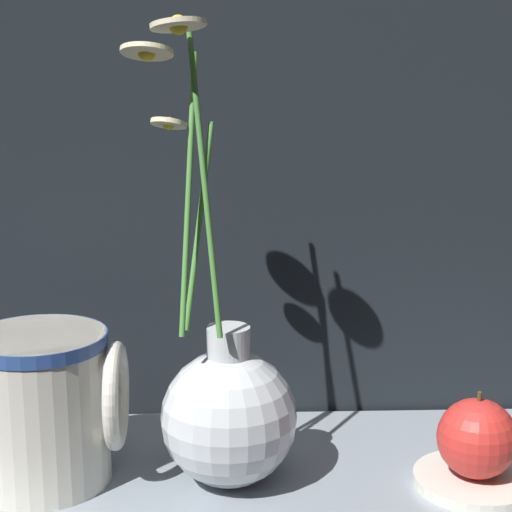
% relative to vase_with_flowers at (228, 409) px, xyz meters
% --- Properties ---
extents(ground_plane, '(6.00, 6.00, 0.00)m').
position_rel_vase_with_flowers_xyz_m(ground_plane, '(0.04, 0.02, -0.08)').
color(ground_plane, black).
extents(shelf, '(0.87, 0.28, 0.01)m').
position_rel_vase_with_flowers_xyz_m(shelf, '(0.04, 0.02, -0.08)').
color(shelf, gray).
rests_on(shelf, ground_plane).
extents(vase_with_flowers, '(0.15, 0.12, 0.41)m').
position_rel_vase_with_flowers_xyz_m(vase_with_flowers, '(0.00, 0.00, 0.00)').
color(vase_with_flowers, silver).
rests_on(vase_with_flowers, shelf).
extents(ceramic_pitcher, '(0.15, 0.12, 0.15)m').
position_rel_vase_with_flowers_xyz_m(ceramic_pitcher, '(-0.17, 0.01, 0.01)').
color(ceramic_pitcher, beige).
rests_on(ceramic_pitcher, shelf).
extents(saucer_plate, '(0.11, 0.11, 0.01)m').
position_rel_vase_with_flowers_xyz_m(saucer_plate, '(0.22, -0.02, -0.07)').
color(saucer_plate, silver).
rests_on(saucer_plate, shelf).
extents(orange_fruit, '(0.07, 0.07, 0.08)m').
position_rel_vase_with_flowers_xyz_m(orange_fruit, '(0.22, -0.02, -0.02)').
color(orange_fruit, red).
rests_on(orange_fruit, saucer_plate).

